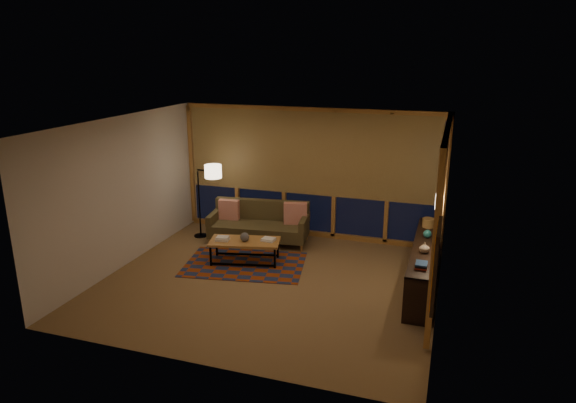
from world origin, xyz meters
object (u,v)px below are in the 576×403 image
(floor_lamp, at_px, (199,200))
(bookshelf, at_px, (424,265))
(sofa, at_px, (259,224))
(coffee_table, at_px, (245,251))

(floor_lamp, xyz_separation_m, bookshelf, (4.64, -0.93, -0.43))
(sofa, distance_m, bookshelf, 3.47)
(sofa, xyz_separation_m, bookshelf, (3.33, -0.97, -0.05))
(coffee_table, distance_m, bookshelf, 3.21)
(coffee_table, height_order, bookshelf, bookshelf)
(coffee_table, bearing_deg, sofa, 84.04)
(coffee_table, bearing_deg, floor_lamp, 132.27)
(bookshelf, bearing_deg, coffee_table, -178.84)
(sofa, height_order, coffee_table, sofa)
(coffee_table, relative_size, bookshelf, 0.45)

